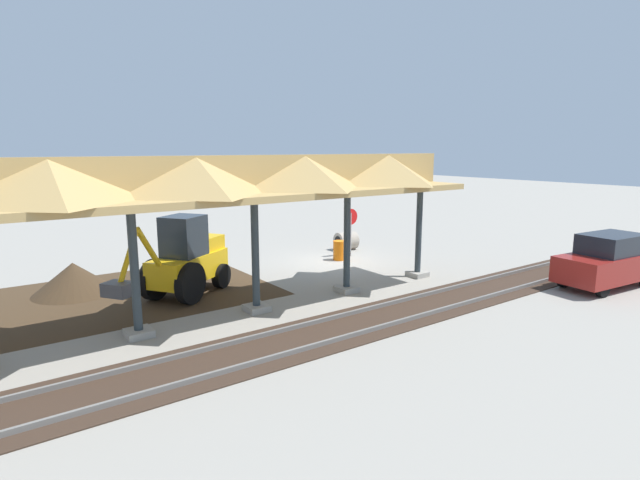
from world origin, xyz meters
name	(u,v)px	position (x,y,z in m)	size (l,w,h in m)	color
ground_plane	(335,262)	(0.00, 0.00, 0.00)	(120.00, 120.00, 0.00)	gray
dirt_work_zone	(132,293)	(8.95, -0.25, 0.00)	(9.29, 7.00, 0.01)	#42301E
platform_canopy	(129,185)	(9.99, 4.08, 4.17)	(23.26, 3.20, 4.90)	#9E998E
rail_tracks	(457,297)	(0.00, 6.91, 0.03)	(60.00, 2.58, 0.15)	slate
stop_sign	(351,222)	(-1.32, -0.49, 1.64)	(0.76, 0.06, 2.28)	gray
backhoe	(186,260)	(7.43, 1.07, 1.26)	(5.06, 3.96, 2.82)	#EAB214
dirt_mound	(75,293)	(10.60, -1.49, 0.00)	(5.69, 5.69, 2.23)	#42301E
concrete_pipe	(346,241)	(-2.12, -1.81, 0.45)	(1.07, 0.98, 0.91)	#9E9384
distant_parked_car	(608,261)	(-5.64, 9.26, 0.98)	(4.36, 2.17, 1.98)	maroon
traffic_barrel	(339,250)	(-0.36, -0.14, 0.45)	(0.56, 0.56, 0.90)	orange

